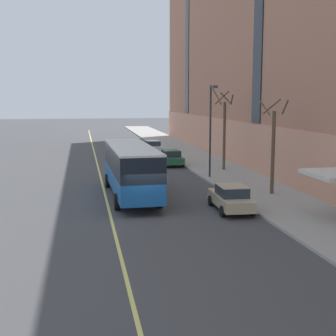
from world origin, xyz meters
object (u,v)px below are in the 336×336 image
city_bus (131,167)px  parked_car_champagne_2 (231,198)px  street_lamp (211,122)px  street_tree_far_uptown (273,146)px  parked_car_white_3 (152,147)px  street_tree_far_downtown (224,129)px  parked_car_green_0 (171,158)px

city_bus → parked_car_champagne_2: size_ratio=2.50×
city_bus → street_lamp: street_lamp is taller
street_lamp → street_tree_far_uptown: bearing=-71.5°
parked_car_white_3 → street_tree_far_downtown: 16.07m
parked_car_white_3 → street_tree_far_downtown: size_ratio=0.64×
parked_car_green_0 → street_lamp: bearing=-78.3°
parked_car_champagne_2 → street_tree_far_downtown: size_ratio=0.62×
city_bus → street_lamp: bearing=39.5°
parked_car_green_0 → parked_car_white_3: (-0.20, 10.72, 0.00)m
city_bus → parked_car_green_0: (5.48, 14.37, -1.27)m
street_lamp → parked_car_green_0: bearing=101.7°
parked_car_champagne_2 → parked_car_white_3: size_ratio=0.96×
parked_car_white_3 → street_tree_far_uptown: size_ratio=0.74×
parked_car_white_3 → city_bus: bearing=-101.9°
city_bus → street_lamp: 9.73m
parked_car_green_0 → street_tree_far_downtown: street_tree_far_downtown is taller
street_tree_far_uptown → street_tree_far_downtown: street_tree_far_downtown is taller
parked_car_white_3 → street_lamp: bearing=-84.2°
city_bus → street_tree_far_downtown: (9.57, 9.92, 1.81)m
city_bus → street_tree_far_downtown: size_ratio=1.55×
street_lamp → parked_car_white_3: bearing=95.8°
parked_car_green_0 → street_lamp: 9.44m
parked_car_champagne_2 → parked_car_white_3: 29.97m
parked_car_green_0 → street_tree_far_downtown: bearing=-47.4°
parked_car_green_0 → parked_car_champagne_2: 19.25m
parked_car_white_3 → street_tree_far_uptown: (4.33, -26.24, 2.65)m
city_bus → parked_car_white_3: 25.67m
street_tree_far_uptown → street_tree_far_downtown: 11.07m
city_bus → parked_car_champagne_2: bearing=-41.9°
parked_car_green_0 → parked_car_white_3: 10.72m
street_lamp → street_tree_far_downtown: bearing=59.3°
city_bus → parked_car_champagne_2: (5.44, -4.88, -1.27)m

